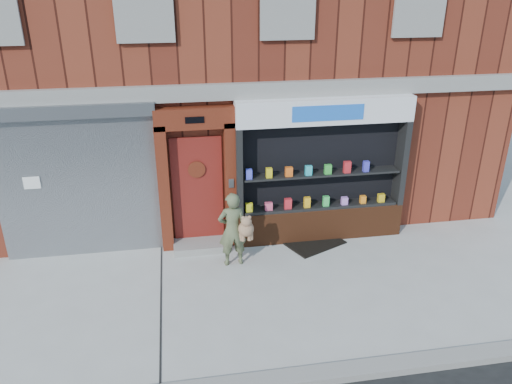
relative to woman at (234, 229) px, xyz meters
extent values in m
plane|color=#9E9E99|center=(0.15, -1.03, -0.75)|extent=(80.00, 80.00, 0.00)
cube|color=gray|center=(0.15, -3.18, -0.69)|extent=(60.00, 0.30, 0.12)
cube|color=#571E14|center=(0.15, 4.97, 3.25)|extent=(12.00, 8.00, 8.00)
cube|color=gray|center=(0.15, 0.89, 2.40)|extent=(12.00, 0.16, 0.30)
cube|color=gray|center=(-2.85, 0.91, 0.65)|extent=(3.00, 0.10, 2.80)
cube|color=slate|center=(-2.85, 0.85, 2.17)|extent=(3.10, 0.30, 0.24)
cube|color=white|center=(-3.65, 0.85, 0.85)|extent=(0.30, 0.01, 0.24)
cube|color=#521A0E|center=(-1.25, 0.83, 0.55)|extent=(0.22, 0.28, 2.60)
cube|color=#521A0E|center=(0.05, 0.83, 0.55)|extent=(0.22, 0.28, 2.60)
cube|color=#521A0E|center=(-0.60, 0.83, 1.95)|extent=(1.50, 0.28, 0.40)
cube|color=black|center=(-0.60, 0.68, 1.95)|extent=(0.35, 0.01, 0.12)
cube|color=maroon|center=(-0.60, 0.94, 0.45)|extent=(1.00, 0.06, 2.20)
cylinder|color=black|center=(-0.60, 0.90, 0.90)|extent=(0.28, 0.02, 0.28)
cylinder|color=#521A0E|center=(-0.60, 0.89, 0.90)|extent=(0.34, 0.02, 0.34)
cube|color=gray|center=(-0.60, 0.67, -0.67)|extent=(1.10, 0.55, 0.15)
cube|color=slate|center=(0.05, 0.68, 0.65)|extent=(0.10, 0.02, 0.18)
cube|color=#582A15|center=(1.90, 0.77, -0.40)|extent=(3.50, 0.40, 0.70)
cube|color=black|center=(0.21, 0.77, 0.85)|extent=(0.12, 0.40, 1.80)
cube|color=black|center=(3.59, 0.77, 0.85)|extent=(0.12, 0.40, 1.80)
cube|color=black|center=(1.90, 0.96, 0.85)|extent=(3.30, 0.03, 1.80)
cube|color=black|center=(1.90, 0.77, -0.02)|extent=(3.20, 0.36, 0.06)
cube|color=black|center=(1.90, 0.77, 0.70)|extent=(3.20, 0.36, 0.04)
cube|color=white|center=(1.90, 0.77, 2.00)|extent=(3.50, 0.40, 0.50)
cube|color=#1751B3|center=(1.90, 0.57, 2.00)|extent=(1.40, 0.01, 0.30)
cube|color=yellow|center=(0.40, 0.69, 0.10)|extent=(0.14, 0.09, 0.17)
cube|color=#E24B6F|center=(0.80, 0.69, 0.09)|extent=(0.15, 0.09, 0.16)
cube|color=red|center=(1.20, 0.69, 0.12)|extent=(0.14, 0.09, 0.22)
cube|color=#F0AB19|center=(1.60, 0.69, 0.12)|extent=(0.12, 0.09, 0.22)
cube|color=green|center=(2.00, 0.69, 0.12)|extent=(0.12, 0.09, 0.21)
cube|color=#B879DB|center=(2.40, 0.69, 0.09)|extent=(0.13, 0.09, 0.16)
cube|color=orange|center=(2.80, 0.69, 0.09)|extent=(0.12, 0.09, 0.16)
cube|color=gold|center=(3.20, 0.69, 0.10)|extent=(0.14, 0.09, 0.17)
cube|color=#454EED|center=(0.40, 0.69, 0.82)|extent=(0.12, 0.09, 0.20)
cube|color=yellow|center=(0.80, 0.69, 0.82)|extent=(0.12, 0.09, 0.20)
cube|color=orange|center=(1.20, 0.69, 0.82)|extent=(0.14, 0.09, 0.19)
cube|color=#26AFBF|center=(1.60, 0.69, 0.82)|extent=(0.13, 0.09, 0.19)
cube|color=green|center=(2.00, 0.69, 0.82)|extent=(0.14, 0.09, 0.19)
cube|color=red|center=(2.40, 0.69, 0.84)|extent=(0.14, 0.09, 0.24)
cube|color=#3C3BCA|center=(2.80, 0.69, 0.83)|extent=(0.11, 0.09, 0.22)
imported|color=#545D3D|center=(-0.03, 0.01, -0.01)|extent=(0.57, 0.40, 1.49)
sphere|color=#8B6445|center=(0.22, -0.06, 0.02)|extent=(0.30, 0.30, 0.30)
sphere|color=#8B6445|center=(0.22, -0.11, 0.20)|extent=(0.20, 0.20, 0.20)
sphere|color=#8B6445|center=(0.16, -0.11, 0.28)|extent=(0.07, 0.07, 0.07)
sphere|color=#8B6445|center=(0.28, -0.11, 0.28)|extent=(0.07, 0.07, 0.07)
cylinder|color=#8B6445|center=(0.12, -0.06, -0.13)|extent=(0.07, 0.07, 0.18)
cylinder|color=#8B6445|center=(0.32, -0.06, -0.13)|extent=(0.07, 0.07, 0.18)
cylinder|color=#8B6445|center=(0.16, -0.08, -0.13)|extent=(0.07, 0.07, 0.18)
cylinder|color=#8B6445|center=(0.28, -0.08, -0.13)|extent=(0.07, 0.07, 0.18)
cube|color=black|center=(1.73, 0.52, -0.74)|extent=(1.36, 1.20, 0.03)
camera|label=1|loc=(-0.97, -8.25, 4.40)|focal=35.00mm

